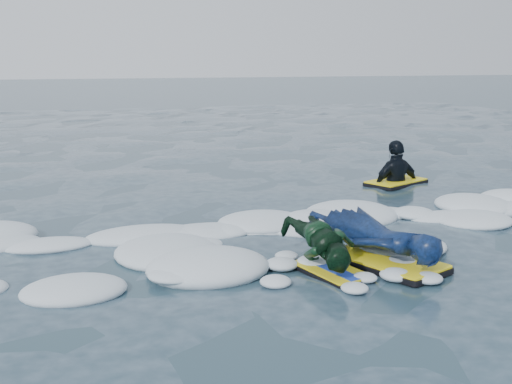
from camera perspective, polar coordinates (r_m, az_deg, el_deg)
ground at (r=6.34m, az=1.73°, el=-7.19°), size 120.00×120.00×0.00m
foam_band at (r=7.28m, az=-0.88°, el=-4.65°), size 12.00×3.10×0.30m
prone_woman_unit at (r=6.77m, az=10.70°, el=-4.03°), size 1.06×1.87×0.46m
prone_child_unit at (r=6.41m, az=6.09°, el=-4.76°), size 0.69×1.28×0.48m
waiting_rider_unit at (r=10.88m, az=12.31°, el=0.39°), size 1.21×0.98×1.60m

